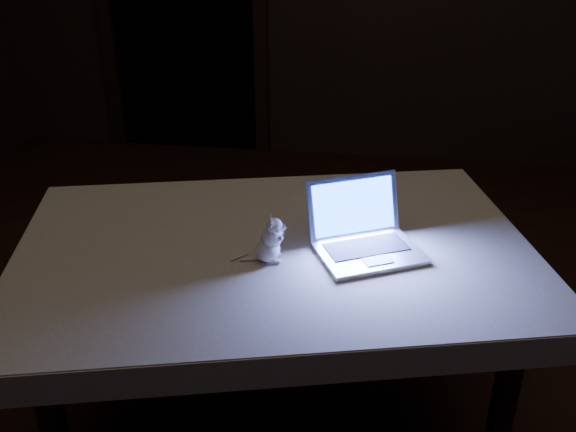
# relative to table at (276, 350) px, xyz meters

# --- Properties ---
(table) EXTENTS (1.44, 1.12, 0.68)m
(table) POSITION_rel_table_xyz_m (0.00, 0.00, 0.00)
(table) COLOR black
(table) RESTS_ON floor
(tablecloth) EXTENTS (1.59, 1.33, 0.08)m
(tablecloth) POSITION_rel_table_xyz_m (0.06, -0.01, 0.31)
(tablecloth) COLOR beige
(tablecloth) RESTS_ON table
(laptop) EXTENTS (0.33, 0.32, 0.17)m
(laptop) POSITION_rel_table_xyz_m (0.25, -0.02, 0.44)
(laptop) COLOR silver
(laptop) RESTS_ON tablecloth
(plush_mouse) EXTENTS (0.12, 0.12, 0.13)m
(plush_mouse) POSITION_rel_table_xyz_m (-0.00, -0.08, 0.41)
(plush_mouse) COLOR white
(plush_mouse) RESTS_ON tablecloth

